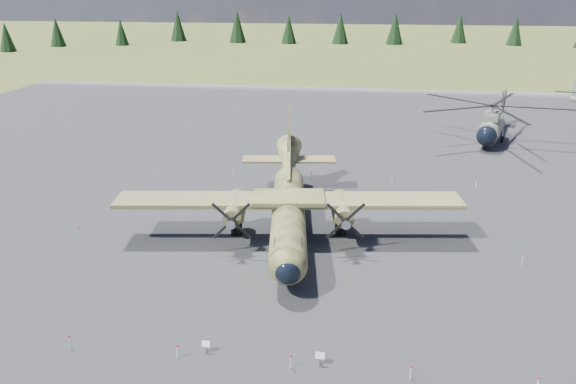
# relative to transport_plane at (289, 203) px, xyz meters

# --- Properties ---
(ground) EXTENTS (500.00, 500.00, 0.00)m
(ground) POSITION_rel_transport_plane_xyz_m (0.47, -3.12, -2.49)
(ground) COLOR #525626
(ground) RESTS_ON ground
(apron) EXTENTS (120.00, 120.00, 0.04)m
(apron) POSITION_rel_transport_plane_xyz_m (0.47, 6.88, -2.49)
(apron) COLOR #555559
(apron) RESTS_ON ground
(transport_plane) EXTENTS (26.34, 23.77, 8.67)m
(transport_plane) POSITION_rel_transport_plane_xyz_m (0.00, 0.00, 0.00)
(transport_plane) COLOR #34391E
(transport_plane) RESTS_ON ground
(helicopter_near) EXTENTS (24.31, 24.67, 4.94)m
(helicopter_near) POSITION_rel_transport_plane_xyz_m (20.78, 29.63, 1.01)
(helicopter_near) COLOR gray
(helicopter_near) RESTS_ON ground
(info_placard_left) EXTENTS (0.45, 0.22, 0.69)m
(info_placard_left) POSITION_rel_transport_plane_xyz_m (-2.18, -15.89, -2.03)
(info_placard_left) COLOR gray
(info_placard_left) RESTS_ON ground
(info_placard_right) EXTENTS (0.49, 0.21, 0.76)m
(info_placard_right) POSITION_rel_transport_plane_xyz_m (3.92, -16.10, -1.98)
(info_placard_right) COLOR gray
(info_placard_right) RESTS_ON ground
(barrier_fence) EXTENTS (33.12, 29.62, 0.85)m
(barrier_fence) POSITION_rel_transport_plane_xyz_m (0.01, -3.20, -1.98)
(barrier_fence) COLOR silver
(barrier_fence) RESTS_ON ground
(treeline) EXTENTS (337.75, 329.39, 10.99)m
(treeline) POSITION_rel_transport_plane_xyz_m (-6.98, -2.73, 2.41)
(treeline) COLOR black
(treeline) RESTS_ON ground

